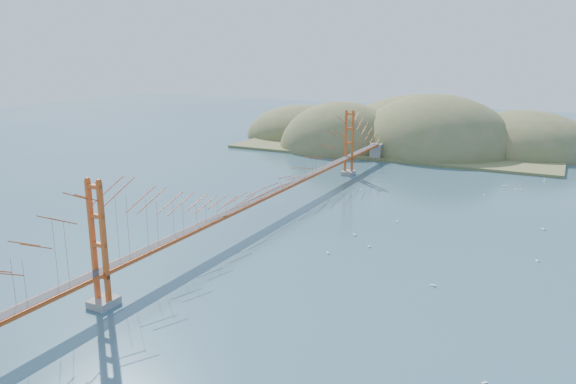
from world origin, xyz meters
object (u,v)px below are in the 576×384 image
at_px(bridge, 268,167).
at_px(sailboat_0, 369,246).
at_px(sailboat_2, 433,284).
at_px(sailboat_1, 543,228).

bearing_deg(bridge, sailboat_0, -16.83).
distance_m(sailboat_0, sailboat_2, 11.85).
bearing_deg(bridge, sailboat_1, 18.85).
xyz_separation_m(bridge, sailboat_1, (33.51, 11.44, -6.85)).
height_order(sailboat_1, sailboat_2, sailboat_1).
relative_size(sailboat_0, sailboat_1, 0.86).
relative_size(bridge, sailboat_1, 129.20).
height_order(bridge, sailboat_0, bridge).
distance_m(sailboat_0, sailboat_1, 23.89).
distance_m(bridge, sailboat_1, 36.06).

